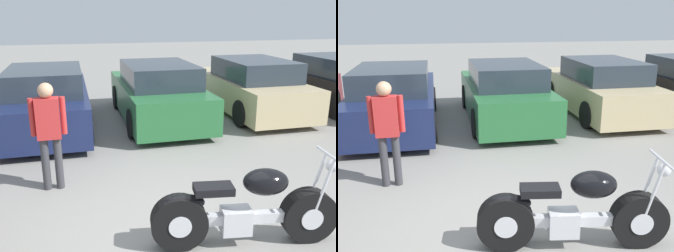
% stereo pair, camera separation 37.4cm
% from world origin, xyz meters
% --- Properties ---
extents(ground_plane, '(60.00, 60.00, 0.00)m').
position_xyz_m(ground_plane, '(0.00, 0.00, 0.00)').
color(ground_plane, gray).
extents(motorcycle, '(2.19, 0.76, 1.08)m').
position_xyz_m(motorcycle, '(0.52, -0.28, 0.43)').
color(motorcycle, black).
rests_on(motorcycle, ground_plane).
extents(parked_car_navy, '(1.87, 4.39, 1.44)m').
position_xyz_m(parked_car_navy, '(-1.88, 5.02, 0.67)').
color(parked_car_navy, '#19234C').
rests_on(parked_car_navy, ground_plane).
extents(parked_car_green, '(1.87, 4.39, 1.44)m').
position_xyz_m(parked_car_green, '(0.74, 5.16, 0.67)').
color(parked_car_green, '#286B38').
rests_on(parked_car_green, ground_plane).
extents(parked_car_champagne, '(1.87, 4.39, 1.44)m').
position_xyz_m(parked_car_champagne, '(3.36, 5.35, 0.67)').
color(parked_car_champagne, '#C6B284').
rests_on(parked_car_champagne, ground_plane).
extents(parked_car_black, '(1.87, 4.39, 1.44)m').
position_xyz_m(parked_car_black, '(5.97, 5.37, 0.67)').
color(parked_car_black, black).
rests_on(parked_car_black, ground_plane).
extents(person_standing, '(0.52, 0.22, 1.65)m').
position_xyz_m(person_standing, '(-1.67, 1.77, 0.98)').
color(person_standing, '#38383D').
rests_on(person_standing, ground_plane).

